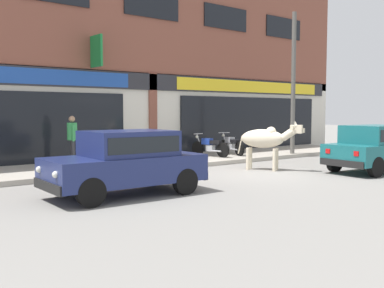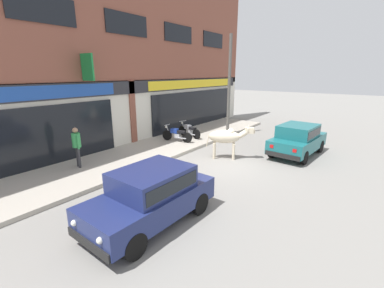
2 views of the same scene
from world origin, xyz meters
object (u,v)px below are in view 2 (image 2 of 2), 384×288
cow (227,137)px  motorcycle_0 (177,134)px  utility_pole (229,86)px  car_1 (298,138)px  car_0 (151,193)px  motorcycle_1 (189,131)px  pedestrian (77,143)px

cow → motorcycle_0: bearing=80.6°
utility_pole → motorcycle_0: bearing=160.3°
car_1 → utility_pole: (1.55, 4.58, 2.22)m
car_0 → utility_pole: 10.44m
car_0 → motorcycle_1: (7.44, 4.44, -0.28)m
motorcycle_1 → utility_pole: size_ratio=0.31×
car_0 → motorcycle_1: size_ratio=2.04×
car_0 → utility_pole: bearing=18.0°
cow → motorcycle_0: cow is taller
car_0 → utility_pole: utility_pole is taller
car_0 → car_1: 8.27m
cow → car_0: size_ratio=0.53×
motorcycle_1 → pedestrian: 6.60m
motorcycle_1 → pedestrian: bearing=175.2°
cow → pedestrian: bearing=140.4°
utility_pole → car_0: bearing=-162.0°
motorcycle_1 → utility_pole: bearing=-29.6°
car_1 → motorcycle_1: (-0.71, 5.86, -0.28)m
motorcycle_0 → motorcycle_1: 1.19m
motorcycle_0 → utility_pole: bearing=-19.7°
motorcycle_0 → motorcycle_1: size_ratio=1.01×
car_0 → motorcycle_1: bearing=30.8°
motorcycle_1 → motorcycle_0: bearing=-177.6°
car_1 → pedestrian: pedestrian is taller
cow → car_1: size_ratio=0.53×
motorcycle_0 → utility_pole: 4.43m
car_0 → pedestrian: (0.89, 4.99, 0.32)m
motorcycle_0 → motorcycle_1: (1.19, 0.05, 0.00)m
car_1 → utility_pole: size_ratio=0.64×
cow → utility_pole: (4.00, 2.14, 2.03)m
car_1 → car_0: bearing=170.1°
car_0 → pedestrian: bearing=79.9°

